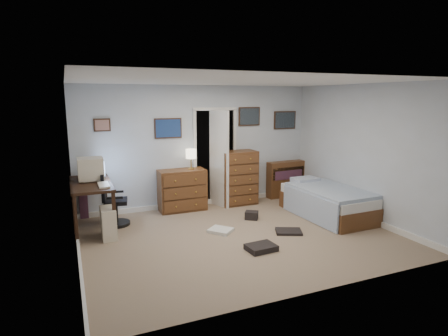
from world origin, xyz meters
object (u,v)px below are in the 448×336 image
Objects in this scene: tall_dresser at (238,178)px; low_dresser at (182,190)px; office_chair at (113,205)px; bed at (326,201)px; computer_desk at (85,194)px.

low_dresser is at bearing 178.11° from tall_dresser.
office_chair is 0.50× the size of bed.
low_dresser is at bearing 147.60° from bed.
low_dresser is 0.82× the size of tall_dresser.
tall_dresser reaches higher than bed.
office_chair is at bearing 163.41° from bed.
office_chair is 2.67m from tall_dresser.
computer_desk is 1.51× the size of office_chair.
low_dresser is at bearing 26.45° from office_chair.
office_chair is at bearing 6.39° from computer_desk.
computer_desk is at bearing -163.82° from office_chair.
bed is (4.28, -0.99, -0.35)m from computer_desk.
bed is (1.21, -1.44, -0.28)m from tall_dresser.
tall_dresser is (1.23, -0.02, 0.16)m from low_dresser.
bed is (3.84, -1.04, -0.08)m from office_chair.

